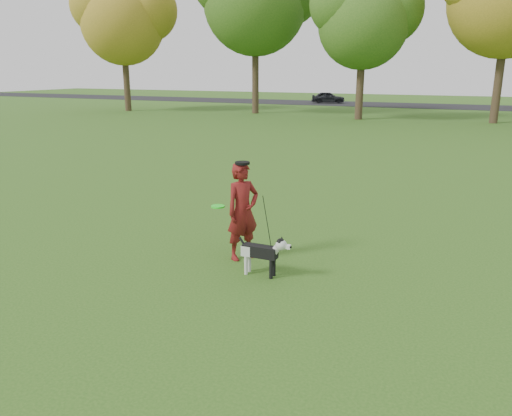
% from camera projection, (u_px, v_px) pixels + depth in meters
% --- Properties ---
extents(ground, '(120.00, 120.00, 0.00)m').
position_uv_depth(ground, '(253.00, 262.00, 8.44)').
color(ground, '#285116').
rests_on(ground, ground).
extents(road, '(120.00, 7.00, 0.02)m').
position_uv_depth(road, '(441.00, 106.00, 43.64)').
color(road, black).
rests_on(road, ground).
extents(man, '(0.66, 0.73, 1.68)m').
position_uv_depth(man, '(243.00, 211.00, 8.42)').
color(man, '#600D16').
rests_on(man, ground).
extents(dog, '(0.90, 0.18, 0.68)m').
position_uv_depth(dog, '(264.00, 251.00, 7.79)').
color(dog, black).
rests_on(dog, ground).
extents(car_left, '(3.35, 2.05, 1.07)m').
position_uv_depth(car_left, '(328.00, 97.00, 47.48)').
color(car_left, black).
rests_on(car_left, road).
extents(man_held_items, '(1.27, 0.69, 1.23)m').
position_uv_depth(man_held_items, '(266.00, 221.00, 7.94)').
color(man_held_items, '#1FF81F').
rests_on(man_held_items, ground).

